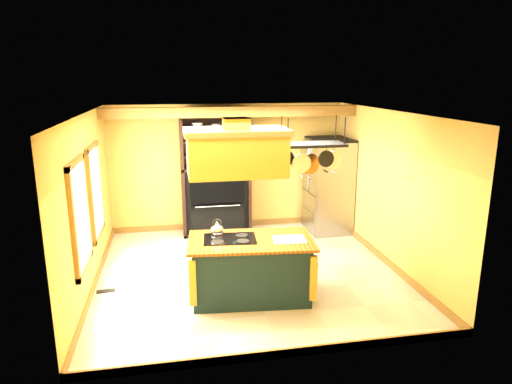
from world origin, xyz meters
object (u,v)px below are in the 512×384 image
object	(u,v)px
range_hood	(236,151)
pot_rack	(312,152)
refrigerator	(328,187)
hutch	(216,189)
kitchen_island	(251,268)

from	to	relation	value
range_hood	pot_rack	world-z (taller)	same
refrigerator	hutch	bearing A→B (deg)	172.14
range_hood	kitchen_island	bearing A→B (deg)	0.27
kitchen_island	hutch	bearing A→B (deg)	99.20
refrigerator	hutch	xyz separation A→B (m)	(-2.37, 0.33, -0.00)
kitchen_island	hutch	xyz separation A→B (m)	(-0.21, 3.11, 0.48)
range_hood	refrigerator	xyz separation A→B (m)	(2.36, 2.78, -1.29)
pot_rack	refrigerator	xyz separation A→B (m)	(1.26, 2.77, -1.24)
pot_rack	refrigerator	size ratio (longest dim) A/B	0.50
pot_rack	refrigerator	world-z (taller)	pot_rack
pot_rack	hutch	distance (m)	3.52
kitchen_island	hutch	world-z (taller)	hutch
refrigerator	hutch	size ratio (longest dim) A/B	0.78
hutch	pot_rack	bearing A→B (deg)	-70.26
refrigerator	hutch	world-z (taller)	hutch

